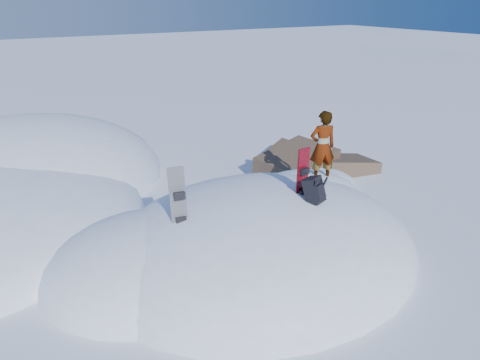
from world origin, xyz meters
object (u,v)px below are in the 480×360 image
backpack (315,190)px  snowboard_red (302,184)px  person (322,147)px  snowboard_dark (179,210)px

backpack → snowboard_red: bearing=69.0°
snowboard_red → backpack: 0.39m
snowboard_red → person: size_ratio=0.92×
snowboard_red → backpack: (0.00, -0.39, -0.00)m
snowboard_red → snowboard_dark: bearing=163.4°
snowboard_red → snowboard_dark: 2.57m
snowboard_dark → snowboard_red: bearing=0.4°
snowboard_red → person: person is taller
backpack → person: bearing=23.9°
snowboard_red → snowboard_dark: snowboard_red is taller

